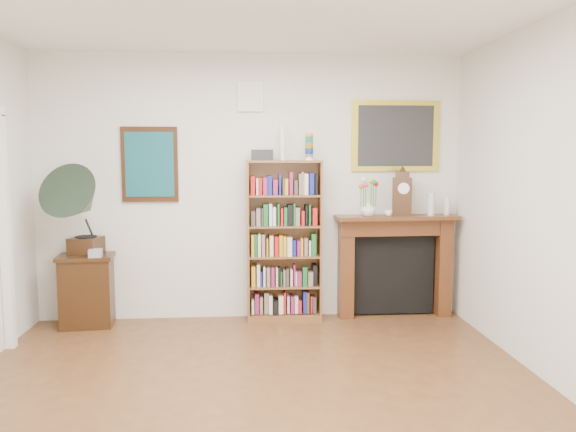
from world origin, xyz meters
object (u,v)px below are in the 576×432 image
object	(u,v)px
fireplace	(394,257)
gramophone	(80,204)
bottle_right	(447,206)
cd_stack	(95,253)
bottle_left	(431,204)
side_cabinet	(87,291)
flower_vase	(368,209)
bookshelf	(284,232)
teacup	(389,213)
mantel_clock	(402,194)

from	to	relation	value
fireplace	gramophone	xyz separation A→B (m)	(-3.23, -0.22, 0.61)
fireplace	bottle_right	world-z (taller)	bottle_right
cd_stack	bottle_left	xyz separation A→B (m)	(3.46, 0.17, 0.45)
bottle_left	bottle_right	size ratio (longest dim) A/B	1.20
side_cabinet	flower_vase	distance (m)	3.03
bookshelf	bottle_right	bearing A→B (deg)	1.84
side_cabinet	gramophone	xyz separation A→B (m)	(-0.01, -0.10, 0.89)
bookshelf	teacup	xyz separation A→B (m)	(1.10, -0.03, 0.19)
side_cabinet	bottle_right	xyz separation A→B (m)	(3.78, 0.08, 0.84)
cd_stack	mantel_clock	xyz separation A→B (m)	(3.15, 0.18, 0.55)
mantel_clock	teacup	world-z (taller)	mantel_clock
bookshelf	teacup	distance (m)	1.12
bottle_left	teacup	bearing A→B (deg)	-178.63
bottle_right	bottle_left	bearing A→B (deg)	-167.39
mantel_clock	fireplace	bearing A→B (deg)	140.96
cd_stack	teacup	bearing A→B (deg)	2.96
teacup	bottle_right	size ratio (longest dim) A/B	0.41
bottle_right	fireplace	bearing A→B (deg)	176.15
fireplace	flower_vase	world-z (taller)	flower_vase
side_cabinet	bottle_left	size ratio (longest dim) A/B	3.08
side_cabinet	teacup	world-z (taller)	teacup
fireplace	mantel_clock	size ratio (longest dim) A/B	2.82
bottle_left	bottle_right	bearing A→B (deg)	12.61
mantel_clock	teacup	bearing A→B (deg)	-156.02
bookshelf	bottle_left	size ratio (longest dim) A/B	8.12
bookshelf	teacup	bearing A→B (deg)	-0.46
bookshelf	bottle_left	distance (m)	1.59
side_cabinet	fireplace	xyz separation A→B (m)	(3.23, 0.12, 0.28)
fireplace	cd_stack	xyz separation A→B (m)	(-3.10, -0.25, 0.13)
flower_vase	mantel_clock	bearing A→B (deg)	1.28
bottle_left	gramophone	bearing A→B (deg)	-177.72
flower_vase	bottle_right	size ratio (longest dim) A/B	0.79
cd_stack	mantel_clock	bearing A→B (deg)	3.21
bottle_left	bookshelf	bearing A→B (deg)	179.36
fireplace	gramophone	bearing A→B (deg)	-177.60
teacup	flower_vase	bearing A→B (deg)	176.56
bookshelf	fireplace	size ratio (longest dim) A/B	1.48
mantel_clock	cd_stack	bearing A→B (deg)	-161.00
side_cabinet	bottle_left	distance (m)	3.69
fireplace	bottle_left	size ratio (longest dim) A/B	5.49
side_cabinet	cd_stack	distance (m)	0.45
gramophone	teacup	bearing A→B (deg)	15.01
mantel_clock	bottle_right	xyz separation A→B (m)	(0.50, 0.03, -0.13)
mantel_clock	flower_vase	distance (m)	0.39
fireplace	teacup	size ratio (longest dim) A/B	16.15
cd_stack	bottle_left	world-z (taller)	bottle_left
side_cabinet	cd_stack	bearing A→B (deg)	-49.10
cd_stack	mantel_clock	world-z (taller)	mantel_clock
bookshelf	gramophone	xyz separation A→B (m)	(-2.03, -0.16, 0.32)
bottle_left	bottle_right	world-z (taller)	bottle_left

